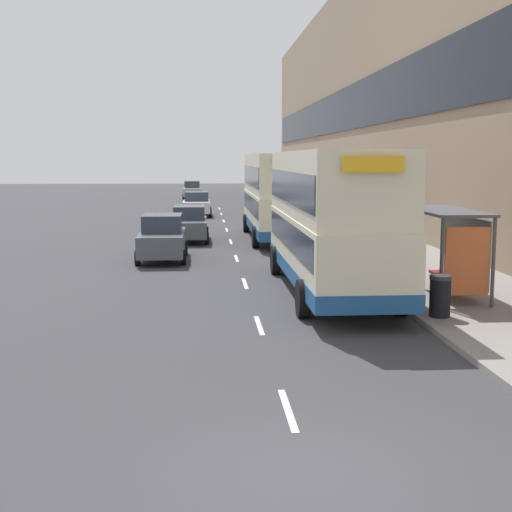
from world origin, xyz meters
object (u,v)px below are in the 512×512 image
object	(u,v)px
bus_shelter	(453,236)
double_decker_bus_near	(330,218)
car_0	(162,238)
car_3	(189,224)
car_1	(192,190)
car_2	(197,204)
litter_bin	(440,296)
double_decker_bus_ahead	(276,194)

from	to	relation	value
bus_shelter	double_decker_bus_near	bearing A→B (deg)	156.06
bus_shelter	car_0	size ratio (longest dim) A/B	0.96
double_decker_bus_near	car_3	bearing A→B (deg)	107.68
car_1	car_2	bearing A→B (deg)	91.64
bus_shelter	car_1	bearing A→B (deg)	98.76
bus_shelter	car_1	size ratio (longest dim) A/B	0.99
double_decker_bus_near	litter_bin	bearing A→B (deg)	-63.17
double_decker_bus_near	car_3	size ratio (longest dim) A/B	2.45
double_decker_bus_ahead	car_3	distance (m)	4.61
double_decker_bus_ahead	car_1	distance (m)	37.44
bus_shelter	car_0	xyz separation A→B (m)	(-8.77, 9.02, -0.98)
double_decker_bus_near	car_2	bearing A→B (deg)	98.17
bus_shelter	car_2	distance (m)	32.16
bus_shelter	car_2	size ratio (longest dim) A/B	1.04
double_decker_bus_ahead	double_decker_bus_near	bearing A→B (deg)	-89.40
car_1	double_decker_bus_near	bearing A→B (deg)	95.41
car_3	double_decker_bus_ahead	bearing A→B (deg)	-173.84
car_1	bus_shelter	bearing A→B (deg)	98.76
double_decker_bus_ahead	car_3	world-z (taller)	double_decker_bus_ahead
bus_shelter	car_1	distance (m)	53.85
car_0	bus_shelter	bearing A→B (deg)	134.19
car_1	double_decker_bus_ahead	bearing A→B (deg)	97.29
double_decker_bus_ahead	car_0	xyz separation A→B (m)	(-5.32, -7.07, -1.39)
double_decker_bus_near	car_3	world-z (taller)	double_decker_bus_near
car_0	litter_bin	distance (m)	13.90
bus_shelter	double_decker_bus_near	xyz separation A→B (m)	(-3.30, 1.46, 0.41)
double_decker_bus_near	car_1	size ratio (longest dim) A/B	2.55
double_decker_bus_ahead	car_3	bearing A→B (deg)	-173.84
double_decker_bus_near	car_0	world-z (taller)	double_decker_bus_near
double_decker_bus_near	car_2	xyz separation A→B (m)	(-4.27, 29.77, -1.43)
car_2	car_1	bearing A→B (deg)	-88.36
car_0	car_3	xyz separation A→B (m)	(0.96, 6.60, -0.04)
double_decker_bus_near	car_0	size ratio (longest dim) A/B	2.46
car_1	litter_bin	size ratio (longest dim) A/B	4.03
car_1	litter_bin	bearing A→B (deg)	97.12
bus_shelter	car_2	xyz separation A→B (m)	(-7.57, 31.23, -1.02)
double_decker_bus_ahead	litter_bin	world-z (taller)	double_decker_bus_ahead
double_decker_bus_near	car_0	xyz separation A→B (m)	(-5.48, 7.56, -1.39)
car_0	car_1	world-z (taller)	car_0
car_2	double_decker_bus_near	bearing A→B (deg)	98.17
car_1	litter_bin	world-z (taller)	car_1
bus_shelter	double_decker_bus_ahead	bearing A→B (deg)	102.10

